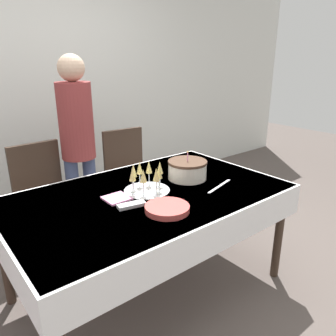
{
  "coord_description": "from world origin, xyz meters",
  "views": [
    {
      "loc": [
        -1.14,
        -1.61,
        1.6
      ],
      "look_at": [
        0.19,
        0.03,
        0.87
      ],
      "focal_mm": 35.0,
      "sensor_mm": 36.0,
      "label": 1
    }
  ],
  "objects": [
    {
      "name": "champagne_tray",
      "position": [
        0.01,
        0.03,
        0.85
      ],
      "size": [
        0.3,
        0.3,
        0.18
      ],
      "color": "silver",
      "rests_on": "dining_table"
    },
    {
      "name": "fork_pile",
      "position": [
        -0.2,
        -0.11,
        0.76
      ],
      "size": [
        0.18,
        0.09,
        0.02
      ],
      "color": "silver",
      "rests_on": "dining_table"
    },
    {
      "name": "ground_plane",
      "position": [
        0.0,
        0.0,
        0.0
      ],
      "size": [
        12.0,
        12.0,
        0.0
      ],
      "primitive_type": "plane",
      "color": "#564C47"
    },
    {
      "name": "dining_chair_far_left",
      "position": [
        -0.4,
        0.88,
        0.52
      ],
      "size": [
        0.44,
        0.44,
        0.95
      ],
      "color": "#38281E",
      "rests_on": "ground_plane"
    },
    {
      "name": "cake_knife",
      "position": [
        0.44,
        -0.22,
        0.75
      ],
      "size": [
        0.29,
        0.1,
        0.0
      ],
      "color": "silver",
      "rests_on": "dining_table"
    },
    {
      "name": "dining_table",
      "position": [
        0.0,
        0.0,
        0.65
      ],
      "size": [
        1.8,
        1.11,
        0.75
      ],
      "color": "white",
      "rests_on": "ground_plane"
    },
    {
      "name": "plate_stack_main",
      "position": [
        -0.07,
        -0.29,
        0.77
      ],
      "size": [
        0.26,
        0.26,
        0.03
      ],
      "color": "#CC4C47",
      "rests_on": "dining_table"
    },
    {
      "name": "birthday_cake",
      "position": [
        0.37,
        0.03,
        0.82
      ],
      "size": [
        0.28,
        0.28,
        0.21
      ],
      "color": "silver",
      "rests_on": "dining_table"
    },
    {
      "name": "napkin_pile",
      "position": [
        -0.21,
        0.04,
        0.76
      ],
      "size": [
        0.15,
        0.15,
        0.01
      ],
      "color": "pink",
      "rests_on": "dining_table"
    },
    {
      "name": "wall_back",
      "position": [
        0.0,
        1.85,
        1.35
      ],
      "size": [
        8.0,
        0.05,
        2.7
      ],
      "color": "silver",
      "rests_on": "ground_plane"
    },
    {
      "name": "dining_chair_far_right",
      "position": [
        0.4,
        0.87,
        0.52
      ],
      "size": [
        0.45,
        0.45,
        0.95
      ],
      "color": "#38281E",
      "rests_on": "ground_plane"
    },
    {
      "name": "person_standing",
      "position": [
        -0.06,
        0.92,
        0.98
      ],
      "size": [
        0.28,
        0.28,
        1.62
      ],
      "color": "#3F4C72",
      "rests_on": "ground_plane"
    }
  ]
}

